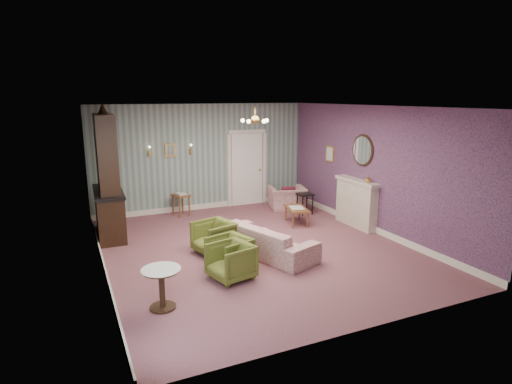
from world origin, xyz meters
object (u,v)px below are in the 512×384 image
olive_chair_a (231,260)px  coffee_table (296,216)px  wingback_chair (287,194)px  pedestal_table (162,288)px  olive_chair_b (229,252)px  olive_chair_c (214,236)px  dresser (106,173)px  fireplace (356,203)px  side_table_black (305,204)px  sofa_chintz (267,235)px

olive_chair_a → coffee_table: (2.65, 2.36, -0.14)m
wingback_chair → pedestal_table: (-4.42, -4.25, -0.10)m
wingback_chair → olive_chair_b: bearing=62.4°
olive_chair_c → wingback_chair: size_ratio=0.75×
dresser → fireplace: bearing=-15.1°
olive_chair_b → wingback_chair: wingback_chair is taller
side_table_black → pedestal_table: size_ratio=0.88×
wingback_chair → olive_chair_c: bearing=53.2°
coffee_table → side_table_black: bearing=46.9°
olive_chair_a → wingback_chair: 4.82m
olive_chair_a → olive_chair_b: size_ratio=1.01×
coffee_table → olive_chair_b: bearing=-141.8°
pedestal_table → olive_chair_a: bearing=23.1°
olive_chair_c → coffee_table: size_ratio=0.89×
fireplace → side_table_black: 1.58m
olive_chair_b → sofa_chintz: sofa_chintz is taller
olive_chair_c → side_table_black: bearing=103.8°
olive_chair_c → wingback_chair: 3.81m
fireplace → pedestal_table: fireplace is taller
fireplace → coffee_table: fireplace is taller
side_table_black → fireplace: bearing=-68.5°
olive_chair_b → side_table_black: olive_chair_b is taller
olive_chair_a → fireplace: fireplace is taller
olive_chair_b → side_table_black: size_ratio=1.23×
coffee_table → side_table_black: size_ratio=1.45×
olive_chair_b → fireplace: size_ratio=0.49×
pedestal_table → fireplace: bearing=22.8°
olive_chair_c → fireplace: (3.73, 0.31, 0.22)m
olive_chair_b → dresser: 3.61m
fireplace → side_table_black: fireplace is taller
olive_chair_b → sofa_chintz: size_ratio=0.33×
sofa_chintz → dresser: size_ratio=0.73×
dresser → pedestal_table: (0.33, -3.88, -1.13)m
sofa_chintz → side_table_black: 3.19m
sofa_chintz → dresser: dresser is taller
sofa_chintz → coffee_table: sofa_chintz is taller
sofa_chintz → wingback_chair: (2.03, 2.91, 0.01)m
olive_chair_a → pedestal_table: (-1.31, -0.56, -0.03)m
wingback_chair → dresser: size_ratio=0.33×
dresser → pedestal_table: dresser is taller
olive_chair_a → dresser: size_ratio=0.24×
olive_chair_c → side_table_black: size_ratio=1.29×
olive_chair_a → pedestal_table: 1.42m
wingback_chair → pedestal_table: wingback_chair is taller
olive_chair_c → dresser: size_ratio=0.25×
sofa_chintz → pedestal_table: sofa_chintz is taller
dresser → wingback_chair: bearing=6.5°
olive_chair_b → olive_chair_c: olive_chair_c is taller
olive_chair_b → pedestal_table: (-1.42, -0.93, -0.03)m
wingback_chair → fireplace: size_ratio=0.69×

